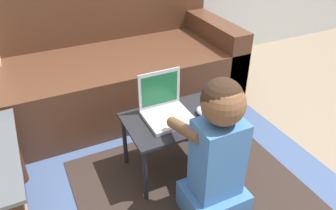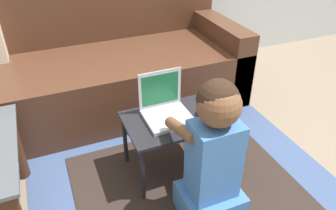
{
  "view_description": "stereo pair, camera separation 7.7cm",
  "coord_description": "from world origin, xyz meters",
  "px_view_note": "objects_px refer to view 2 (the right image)",
  "views": [
    {
      "loc": [
        -0.62,
        -1.1,
        1.35
      ],
      "look_at": [
        0.02,
        0.22,
        0.41
      ],
      "focal_mm": 35.0,
      "sensor_mm": 36.0,
      "label": 1
    },
    {
      "loc": [
        -0.55,
        -1.14,
        1.35
      ],
      "look_at": [
        0.02,
        0.22,
        0.41
      ],
      "focal_mm": 35.0,
      "sensor_mm": 36.0,
      "label": 2
    }
  ],
  "objects_px": {
    "laptop_desk": "(175,125)",
    "person_seated": "(213,156)",
    "computer_mouse": "(204,113)",
    "laptop": "(166,111)",
    "couch": "(89,67)"
  },
  "relations": [
    {
      "from": "couch",
      "to": "laptop_desk",
      "type": "height_order",
      "value": "couch"
    },
    {
      "from": "laptop_desk",
      "to": "person_seated",
      "type": "xyz_separation_m",
      "value": [
        0.03,
        -0.36,
        0.06
      ]
    },
    {
      "from": "laptop",
      "to": "couch",
      "type": "bearing_deg",
      "value": 106.29
    },
    {
      "from": "couch",
      "to": "computer_mouse",
      "type": "distance_m",
      "value": 1.03
    },
    {
      "from": "person_seated",
      "to": "computer_mouse",
      "type": "bearing_deg",
      "value": 68.65
    },
    {
      "from": "couch",
      "to": "person_seated",
      "type": "relative_size",
      "value": 2.86
    },
    {
      "from": "couch",
      "to": "laptop",
      "type": "bearing_deg",
      "value": -73.71
    },
    {
      "from": "laptop_desk",
      "to": "laptop",
      "type": "distance_m",
      "value": 0.1
    },
    {
      "from": "couch",
      "to": "laptop_desk",
      "type": "xyz_separation_m",
      "value": [
        0.29,
        -0.89,
        -0.0
      ]
    },
    {
      "from": "laptop_desk",
      "to": "person_seated",
      "type": "bearing_deg",
      "value": -85.59
    },
    {
      "from": "laptop",
      "to": "computer_mouse",
      "type": "height_order",
      "value": "laptop"
    },
    {
      "from": "computer_mouse",
      "to": "couch",
      "type": "bearing_deg",
      "value": 115.51
    },
    {
      "from": "couch",
      "to": "computer_mouse",
      "type": "relative_size",
      "value": 20.32
    },
    {
      "from": "laptop",
      "to": "computer_mouse",
      "type": "xyz_separation_m",
      "value": [
        0.19,
        -0.07,
        -0.02
      ]
    },
    {
      "from": "computer_mouse",
      "to": "person_seated",
      "type": "bearing_deg",
      "value": -111.35
    }
  ]
}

